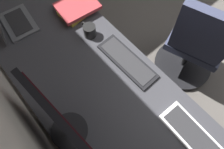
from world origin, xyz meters
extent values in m
cube|color=#38383D|center=(0.30, 1.63, 0.71)|extent=(2.24, 0.74, 0.03)
cylinder|color=silver|center=(1.36, 1.32, 0.35)|extent=(0.05, 0.05, 0.70)
cylinder|color=silver|center=(1.36, 1.94, 0.35)|extent=(0.05, 0.05, 0.70)
cube|color=#38383D|center=(0.34, 1.66, 0.35)|extent=(0.40, 0.50, 0.69)
cube|color=silver|center=(0.34, 1.40, 0.35)|extent=(0.37, 0.01, 0.61)
cylinder|color=black|center=(0.27, 1.90, 0.74)|extent=(0.20, 0.20, 0.01)
cylinder|color=black|center=(0.27, 1.90, 0.79)|extent=(0.04, 0.04, 0.10)
cube|color=black|center=(0.27, 1.90, 0.99)|extent=(0.47, 0.07, 0.29)
cube|color=#330F14|center=(0.27, 1.88, 0.99)|extent=(0.43, 0.04, 0.26)
cube|color=#595B60|center=(1.11, 1.74, 0.74)|extent=(0.30, 0.22, 0.01)
cube|color=#262628|center=(1.11, 1.74, 0.75)|extent=(0.24, 0.15, 0.00)
cube|color=black|center=(0.39, 1.38, 0.74)|extent=(0.42, 0.15, 0.02)
cube|color=#2D2D30|center=(0.39, 1.38, 0.75)|extent=(0.38, 0.12, 0.00)
cube|color=silver|center=(-0.19, 1.42, 0.74)|extent=(0.42, 0.15, 0.02)
cube|color=#2D2D30|center=(-0.19, 1.42, 0.75)|extent=(0.38, 0.12, 0.00)
cube|color=gold|center=(0.93, 1.38, 0.75)|extent=(0.18, 0.23, 0.03)
cube|color=#B2383D|center=(0.93, 1.36, 0.78)|extent=(0.24, 0.30, 0.03)
cylinder|color=black|center=(0.71, 1.42, 0.77)|extent=(0.08, 0.08, 0.09)
torus|color=black|center=(0.76, 1.42, 0.78)|extent=(0.06, 0.01, 0.06)
cube|color=#383D56|center=(0.27, 0.67, 0.46)|extent=(0.55, 0.54, 0.07)
cube|color=#383D56|center=(0.20, 0.87, 0.74)|extent=(0.42, 0.25, 0.50)
cylinder|color=black|center=(0.27, 0.67, 0.24)|extent=(0.05, 0.05, 0.37)
cylinder|color=black|center=(0.27, 0.67, 0.04)|extent=(0.56, 0.56, 0.03)
camera|label=1|loc=(-0.04, 1.87, 1.87)|focal=33.17mm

